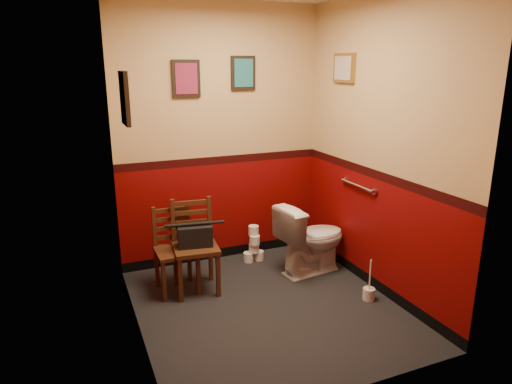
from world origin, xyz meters
The scene contains 16 objects.
floor centered at (0.00, 0.00, 0.00)m, with size 2.20×2.40×0.00m, color black.
wall_back centered at (0.00, 1.20, 1.35)m, with size 2.20×2.70×0.00m, color #5F0506.
wall_front centered at (0.00, -1.20, 1.35)m, with size 2.20×2.70×0.00m, color #5F0506.
wall_left centered at (-1.10, 0.00, 1.35)m, with size 2.40×2.70×0.00m, color #5F0506.
wall_right centered at (1.10, 0.00, 1.35)m, with size 2.40×2.70×0.00m, color #5F0506.
grab_bar centered at (1.07, 0.25, 0.95)m, with size 0.05×0.56×0.06m.
framed_print_back_a centered at (-0.35, 1.18, 1.95)m, with size 0.28×0.04×0.36m.
framed_print_back_b centered at (0.25, 1.18, 2.00)m, with size 0.26×0.04×0.34m.
framed_print_left centered at (-1.08, 0.10, 1.85)m, with size 0.04×0.30×0.38m.
framed_print_right centered at (1.08, 0.60, 2.05)m, with size 0.04×0.34×0.28m.
toilet centered at (0.72, 0.49, 0.36)m, with size 0.41×0.74×0.72m, color white.
toilet_brush centered at (0.92, -0.24, 0.06)m, with size 0.11×0.11×0.39m.
chair_left centered at (-0.65, 0.65, 0.40)m, with size 0.38×0.38×0.80m.
chair_right centered at (-0.48, 0.59, 0.44)m, with size 0.45×0.45×0.87m.
handbag centered at (-0.49, 0.55, 0.55)m, with size 0.34×0.21×0.23m.
tp_stack centered at (0.28, 0.96, 0.17)m, with size 0.23×0.14×0.40m.
Camera 1 is at (-1.50, -3.31, 2.08)m, focal length 32.00 mm.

